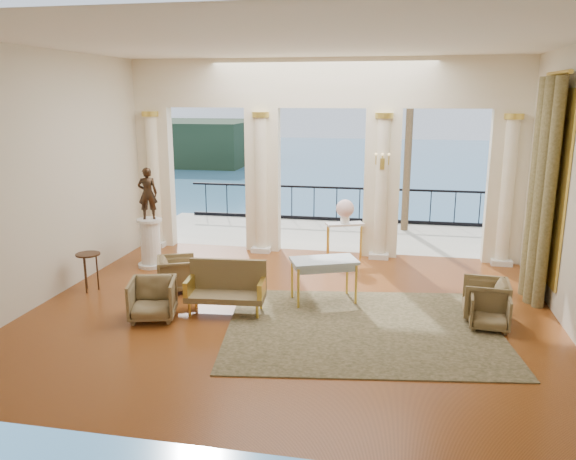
% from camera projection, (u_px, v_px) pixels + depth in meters
% --- Properties ---
extents(floor, '(9.00, 9.00, 0.00)m').
position_uv_depth(floor, '(290.00, 311.00, 9.83)').
color(floor, '#491E09').
rests_on(floor, ground).
extents(room_walls, '(9.00, 9.00, 9.00)m').
position_uv_depth(room_walls, '(276.00, 153.00, 8.09)').
color(room_walls, beige).
rests_on(room_walls, ground).
extents(arcade, '(9.00, 0.56, 4.50)m').
position_uv_depth(arcade, '(322.00, 144.00, 12.87)').
color(arcade, beige).
rests_on(arcade, ground).
extents(terrace, '(10.00, 3.60, 0.10)m').
position_uv_depth(terrace, '(330.00, 235.00, 15.38)').
color(terrace, '#B7AF97').
rests_on(terrace, ground).
extents(balustrade, '(9.00, 0.06, 1.03)m').
position_uv_depth(balustrade, '(337.00, 207.00, 16.79)').
color(balustrade, black).
rests_on(balustrade, terrace).
extents(palm_tree, '(2.00, 2.00, 4.50)m').
position_uv_depth(palm_tree, '(412.00, 79.00, 14.79)').
color(palm_tree, '#4C3823').
rests_on(palm_tree, terrace).
extents(headland, '(22.00, 18.00, 6.00)m').
position_uv_depth(headland, '(180.00, 141.00, 82.89)').
color(headland, black).
rests_on(headland, sea).
extents(sea, '(160.00, 160.00, 0.00)m').
position_uv_depth(sea, '(382.00, 176.00, 68.48)').
color(sea, '#285D80').
rests_on(sea, ground).
extents(curtain, '(0.33, 1.40, 4.09)m').
position_uv_depth(curtain, '(542.00, 191.00, 9.99)').
color(curtain, brown).
rests_on(curtain, ground).
extents(window_frame, '(0.04, 1.60, 3.40)m').
position_uv_depth(window_frame, '(554.00, 187.00, 9.94)').
color(window_frame, gold).
rests_on(window_frame, room_walls).
extents(wall_sconce, '(0.30, 0.11, 0.33)m').
position_uv_depth(wall_sconce, '(382.00, 163.00, 12.39)').
color(wall_sconce, gold).
rests_on(wall_sconce, arcade).
extents(rug, '(4.81, 3.99, 0.02)m').
position_uv_depth(rug, '(363.00, 328.00, 9.09)').
color(rug, '#292E18').
rests_on(rug, ground).
extents(armchair_a, '(0.90, 0.87, 0.76)m').
position_uv_depth(armchair_a, '(152.00, 297.00, 9.42)').
color(armchair_a, '#483922').
rests_on(armchair_a, ground).
extents(armchair_b, '(0.67, 0.63, 0.63)m').
position_uv_depth(armchair_b, '(490.00, 310.00, 9.05)').
color(armchair_b, '#483922').
rests_on(armchair_b, ground).
extents(armchair_c, '(0.72, 0.76, 0.74)m').
position_uv_depth(armchair_c, '(486.00, 297.00, 9.46)').
color(armchair_c, '#483922').
rests_on(armchair_c, ground).
extents(armchair_d, '(0.89, 0.91, 0.73)m').
position_uv_depth(armchair_d, '(177.00, 272.00, 10.82)').
color(armchair_d, '#483922').
rests_on(armchair_d, ground).
extents(settee, '(1.40, 0.70, 0.90)m').
position_uv_depth(settee, '(227.00, 287.00, 9.73)').
color(settee, '#483922').
rests_on(settee, ground).
extents(game_table, '(1.32, 1.04, 0.80)m').
position_uv_depth(game_table, '(324.00, 264.00, 10.13)').
color(game_table, '#A0B5C8').
rests_on(game_table, ground).
extents(pedestal, '(0.59, 0.59, 1.08)m').
position_uv_depth(pedestal, '(151.00, 244.00, 12.27)').
color(pedestal, silver).
rests_on(pedestal, ground).
extents(statue, '(0.47, 0.38, 1.12)m').
position_uv_depth(statue, '(148.00, 193.00, 12.01)').
color(statue, black).
rests_on(statue, pedestal).
extents(console_table, '(0.92, 0.62, 0.82)m').
position_uv_depth(console_table, '(345.00, 229.00, 12.95)').
color(console_table, silver).
rests_on(console_table, ground).
extents(urn, '(0.41, 0.41, 0.55)m').
position_uv_depth(urn, '(345.00, 210.00, 12.84)').
color(urn, white).
rests_on(urn, console_table).
extents(side_table, '(0.46, 0.46, 0.74)m').
position_uv_depth(side_table, '(88.00, 259.00, 10.72)').
color(side_table, black).
rests_on(side_table, ground).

